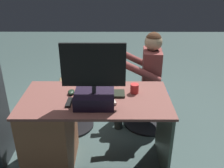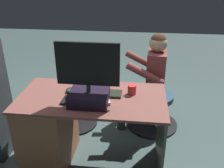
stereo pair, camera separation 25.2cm
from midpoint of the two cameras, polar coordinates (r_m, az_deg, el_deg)
The scene contains 12 objects.
ground_plane at distance 2.97m, azimuth -0.22°, elevation -12.30°, with size 10.00×10.00×0.00m, color #3F5451.
desk at distance 2.50m, azimuth -9.19°, elevation -9.54°, with size 1.31×0.68×0.75m.
monitor at distance 2.08m, azimuth -1.75°, elevation -0.63°, with size 0.51×0.26×0.53m.
keyboard at distance 2.30m, azimuth 0.05°, elevation -2.10°, with size 0.42×0.14×0.02m, color black.
computer_mouse at distance 2.35m, azimuth -6.51°, elevation -1.42°, with size 0.06×0.10×0.04m, color #1C2F20.
cup at distance 2.30m, azimuth 7.60°, elevation -1.33°, with size 0.08×0.08×0.09m, color red.
tv_remote at distance 2.20m, azimuth -7.24°, elevation -3.64°, with size 0.04×0.15×0.02m, color black.
notebook_binder at distance 2.23m, azimuth -0.49°, elevation -2.94°, with size 0.22×0.30×0.02m, color beige.
office_chair_teddy at distance 3.11m, azimuth -6.00°, elevation -4.95°, with size 0.53×0.53×0.43m.
teddy_bear at distance 2.97m, azimuth -6.24°, elevation 0.59°, with size 0.24×0.24×0.34m.
visitor_chair at distance 3.14m, azimuth 11.44°, elevation -5.45°, with size 0.61×0.61×0.43m.
person at distance 2.93m, azimuth 10.59°, elevation 1.96°, with size 0.55×0.50×1.15m.
Camera 2 is at (-0.40, 2.32, 1.82)m, focal length 40.97 mm.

